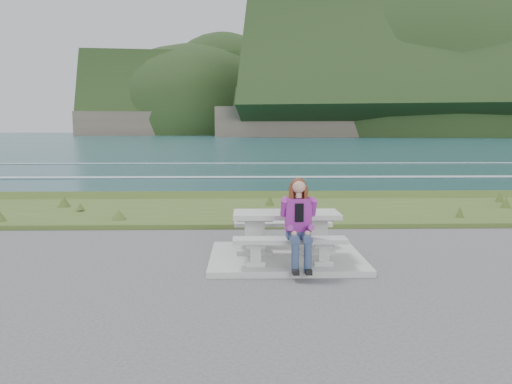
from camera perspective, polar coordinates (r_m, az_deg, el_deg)
The scene contains 9 objects.
concrete_slab at distance 8.70m, azimuth 3.44°, elevation -7.51°, with size 2.60×2.10×0.10m, color #AFAFAA.
picnic_table at distance 8.56m, azimuth 3.47°, elevation -3.40°, with size 1.80×0.75×0.75m.
bench_landward at distance 7.93m, azimuth 3.88°, elevation -5.98°, with size 1.80×0.35×0.45m.
bench_seaward at distance 9.29m, azimuth 3.09°, elevation -4.03°, with size 1.80×0.35×0.45m.
grass_verge at distance 13.59m, azimuth 1.68°, elevation -2.40°, with size 160.00×4.50×0.22m, color #3A551F.
shore_drop at distance 16.46m, azimuth 1.14°, elevation -0.74°, with size 160.00×0.80×2.20m, color brown.
ocean at distance 33.72m, azimuth -0.14°, elevation 0.30°, with size 1600.00×1600.00×0.09m.
headland_range at distance 449.35m, azimuth 24.01°, elevation 7.45°, with size 729.83×363.95×206.39m.
seated_woman at distance 7.77m, azimuth 4.97°, elevation -4.99°, with size 0.41×0.70×1.40m.
Camera 1 is at (-0.72, -8.39, 2.24)m, focal length 35.00 mm.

